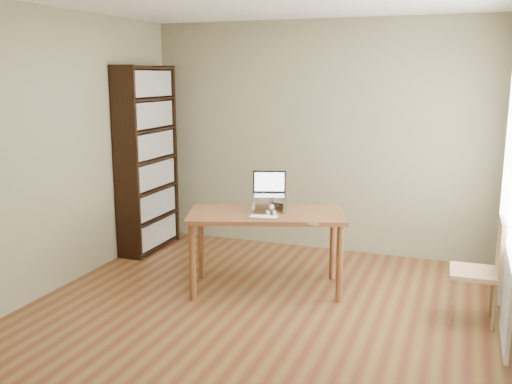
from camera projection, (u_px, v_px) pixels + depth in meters
name	position (u px, v px, depth m)	size (l,w,h in m)	color
room	(253.00, 167.00, 4.39)	(4.04, 4.54, 2.64)	#582817
bookshelf	(147.00, 160.00, 6.48)	(0.30, 0.90, 2.10)	black
curtains	(512.00, 182.00, 4.49)	(0.03, 1.90, 2.25)	white
desk	(266.00, 222.00, 5.29)	(1.58, 1.13, 0.75)	brown
laptop_stand	(269.00, 202.00, 5.33)	(0.32, 0.25, 0.13)	silver
laptop	(271.00, 190.00, 5.36)	(0.36, 0.35, 0.22)	silver
keyboard	(264.00, 217.00, 5.05)	(0.28, 0.15, 0.02)	silver
coaster	(313.00, 224.00, 4.83)	(0.10, 0.10, 0.01)	brown
cat	(272.00, 202.00, 5.35)	(0.26, 0.49, 0.17)	#433B34
chair	(484.00, 267.00, 4.61)	(0.39, 0.39, 0.88)	#9F7C56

